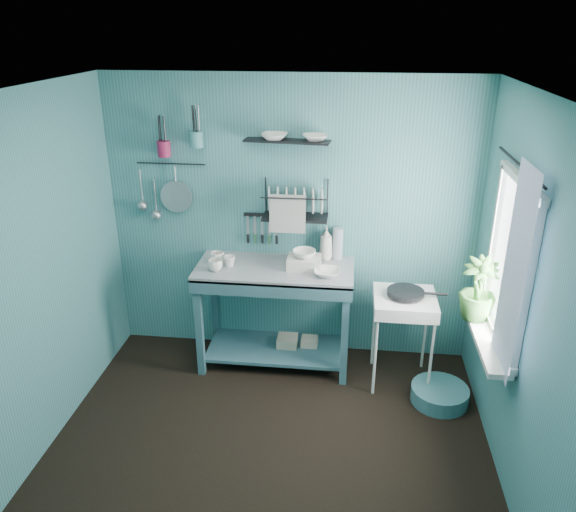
# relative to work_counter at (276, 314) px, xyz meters

# --- Properties ---
(floor) EXTENTS (3.20, 3.20, 0.00)m
(floor) POSITION_rel_work_counter_xyz_m (0.11, -1.23, -0.47)
(floor) COLOR black
(floor) RESTS_ON ground
(ceiling) EXTENTS (3.20, 3.20, 0.00)m
(ceiling) POSITION_rel_work_counter_xyz_m (0.11, -1.23, 2.03)
(ceiling) COLOR silver
(ceiling) RESTS_ON ground
(wall_back) EXTENTS (3.20, 0.00, 3.20)m
(wall_back) POSITION_rel_work_counter_xyz_m (0.11, 0.27, 0.78)
(wall_back) COLOR #3B7579
(wall_back) RESTS_ON ground
(wall_front) EXTENTS (3.20, 0.00, 3.20)m
(wall_front) POSITION_rel_work_counter_xyz_m (0.11, -2.73, 0.78)
(wall_front) COLOR #3B7579
(wall_front) RESTS_ON ground
(wall_left) EXTENTS (0.00, 3.00, 3.00)m
(wall_left) POSITION_rel_work_counter_xyz_m (-1.49, -1.23, 0.78)
(wall_left) COLOR #3B7579
(wall_left) RESTS_ON ground
(wall_right) EXTENTS (0.00, 3.00, 3.00)m
(wall_right) POSITION_rel_work_counter_xyz_m (1.71, -1.23, 0.78)
(wall_right) COLOR #3B7579
(wall_right) RESTS_ON ground
(work_counter) EXTENTS (1.39, 0.78, 0.95)m
(work_counter) POSITION_rel_work_counter_xyz_m (0.00, 0.00, 0.00)
(work_counter) COLOR #2F5864
(work_counter) RESTS_ON floor
(mug_left) EXTENTS (0.12, 0.12, 0.10)m
(mug_left) POSITION_rel_work_counter_xyz_m (-0.48, -0.16, 0.52)
(mug_left) COLOR white
(mug_left) RESTS_ON work_counter
(mug_mid) EXTENTS (0.14, 0.14, 0.09)m
(mug_mid) POSITION_rel_work_counter_xyz_m (-0.38, -0.06, 0.52)
(mug_mid) COLOR white
(mug_mid) RESTS_ON work_counter
(mug_right) EXTENTS (0.17, 0.17, 0.10)m
(mug_right) POSITION_rel_work_counter_xyz_m (-0.50, 0.00, 0.52)
(mug_right) COLOR white
(mug_right) RESTS_ON work_counter
(wash_tub) EXTENTS (0.28, 0.22, 0.10)m
(wash_tub) POSITION_rel_work_counter_xyz_m (0.25, -0.02, 0.52)
(wash_tub) COLOR silver
(wash_tub) RESTS_ON work_counter
(tub_bowl) EXTENTS (0.20, 0.19, 0.06)m
(tub_bowl) POSITION_rel_work_counter_xyz_m (0.25, -0.02, 0.60)
(tub_bowl) COLOR white
(tub_bowl) RESTS_ON wash_tub
(soap_bottle) EXTENTS (0.11, 0.12, 0.30)m
(soap_bottle) POSITION_rel_work_counter_xyz_m (0.42, 0.20, 0.62)
(soap_bottle) COLOR silver
(soap_bottle) RESTS_ON work_counter
(water_bottle) EXTENTS (0.09, 0.09, 0.28)m
(water_bottle) POSITION_rel_work_counter_xyz_m (0.52, 0.22, 0.61)
(water_bottle) COLOR #9EA6B0
(water_bottle) RESTS_ON work_counter
(counter_bowl) EXTENTS (0.22, 0.22, 0.05)m
(counter_bowl) POSITION_rel_work_counter_xyz_m (0.45, -0.15, 0.50)
(counter_bowl) COLOR white
(counter_bowl) RESTS_ON work_counter
(hotplate_stand) EXTENTS (0.53, 0.53, 0.81)m
(hotplate_stand) POSITION_rel_work_counter_xyz_m (1.09, -0.18, -0.07)
(hotplate_stand) COLOR white
(hotplate_stand) RESTS_ON floor
(frying_pan) EXTENTS (0.30, 0.30, 0.03)m
(frying_pan) POSITION_rel_work_counter_xyz_m (1.09, -0.18, 0.37)
(frying_pan) COLOR black
(frying_pan) RESTS_ON hotplate_stand
(knife_strip) EXTENTS (0.32, 0.03, 0.03)m
(knife_strip) POSITION_rel_work_counter_xyz_m (-0.15, 0.24, 0.84)
(knife_strip) COLOR black
(knife_strip) RESTS_ON wall_back
(dish_rack) EXTENTS (0.58, 0.32, 0.32)m
(dish_rack) POSITION_rel_work_counter_xyz_m (0.16, 0.14, 1.02)
(dish_rack) COLOR black
(dish_rack) RESTS_ON wall_back
(upper_shelf) EXTENTS (0.71, 0.25, 0.02)m
(upper_shelf) POSITION_rel_work_counter_xyz_m (0.08, 0.17, 1.50)
(upper_shelf) COLOR black
(upper_shelf) RESTS_ON wall_back
(shelf_bowl_left) EXTENTS (0.22, 0.22, 0.05)m
(shelf_bowl_left) POSITION_rel_work_counter_xyz_m (-0.02, 0.17, 1.63)
(shelf_bowl_left) COLOR white
(shelf_bowl_left) RESTS_ON upper_shelf
(shelf_bowl_right) EXTENTS (0.23, 0.23, 0.05)m
(shelf_bowl_right) POSITION_rel_work_counter_xyz_m (0.31, 0.17, 1.53)
(shelf_bowl_right) COLOR white
(shelf_bowl_right) RESTS_ON upper_shelf
(utensil_cup_magenta) EXTENTS (0.11, 0.11, 0.13)m
(utensil_cup_magenta) POSITION_rel_work_counter_xyz_m (-0.96, 0.19, 1.41)
(utensil_cup_magenta) COLOR #9A1C46
(utensil_cup_magenta) RESTS_ON wall_back
(utensil_cup_teal) EXTENTS (0.11, 0.11, 0.13)m
(utensil_cup_teal) POSITION_rel_work_counter_xyz_m (-0.67, 0.19, 1.49)
(utensil_cup_teal) COLOR teal
(utensil_cup_teal) RESTS_ON wall_back
(colander) EXTENTS (0.28, 0.03, 0.28)m
(colander) POSITION_rel_work_counter_xyz_m (-0.89, 0.22, 0.99)
(colander) COLOR #A5A7AD
(colander) RESTS_ON wall_back
(ladle_outer) EXTENTS (0.01, 0.01, 0.30)m
(ladle_outer) POSITION_rel_work_counter_xyz_m (-1.21, 0.23, 1.07)
(ladle_outer) COLOR #A5A7AD
(ladle_outer) RESTS_ON wall_back
(ladle_inner) EXTENTS (0.01, 0.01, 0.30)m
(ladle_inner) POSITION_rel_work_counter_xyz_m (-1.09, 0.23, 0.98)
(ladle_inner) COLOR #A5A7AD
(ladle_inner) RESTS_ON wall_back
(hook_rail) EXTENTS (0.60, 0.01, 0.01)m
(hook_rail) POSITION_rel_work_counter_xyz_m (-0.93, 0.24, 1.27)
(hook_rail) COLOR black
(hook_rail) RESTS_ON wall_back
(window_glass) EXTENTS (0.00, 1.10, 1.10)m
(window_glass) POSITION_rel_work_counter_xyz_m (1.69, -0.78, 0.93)
(window_glass) COLOR white
(window_glass) RESTS_ON wall_right
(windowsill) EXTENTS (0.16, 0.95, 0.04)m
(windowsill) POSITION_rel_work_counter_xyz_m (1.61, -0.78, 0.34)
(windowsill) COLOR white
(windowsill) RESTS_ON wall_right
(curtain) EXTENTS (0.00, 1.35, 1.35)m
(curtain) POSITION_rel_work_counter_xyz_m (1.63, -1.08, 0.98)
(curtain) COLOR white
(curtain) RESTS_ON wall_right
(curtain_rod) EXTENTS (0.02, 1.05, 0.02)m
(curtain_rod) POSITION_rel_work_counter_xyz_m (1.65, -0.78, 1.58)
(curtain_rod) COLOR black
(curtain_rod) RESTS_ON wall_right
(potted_plant) EXTENTS (0.30, 0.30, 0.48)m
(potted_plant) POSITION_rel_work_counter_xyz_m (1.57, -0.52, 0.60)
(potted_plant) COLOR #346829
(potted_plant) RESTS_ON windowsill
(storage_tin_large) EXTENTS (0.18, 0.18, 0.22)m
(storage_tin_large) POSITION_rel_work_counter_xyz_m (0.10, 0.05, -0.36)
(storage_tin_large) COLOR tan
(storage_tin_large) RESTS_ON floor
(storage_tin_small) EXTENTS (0.15, 0.15, 0.20)m
(storage_tin_small) POSITION_rel_work_counter_xyz_m (0.30, 0.08, -0.37)
(storage_tin_small) COLOR tan
(storage_tin_small) RESTS_ON floor
(floor_basin) EXTENTS (0.46, 0.46, 0.13)m
(floor_basin) POSITION_rel_work_counter_xyz_m (1.41, -0.44, -0.41)
(floor_basin) COLOR teal
(floor_basin) RESTS_ON floor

